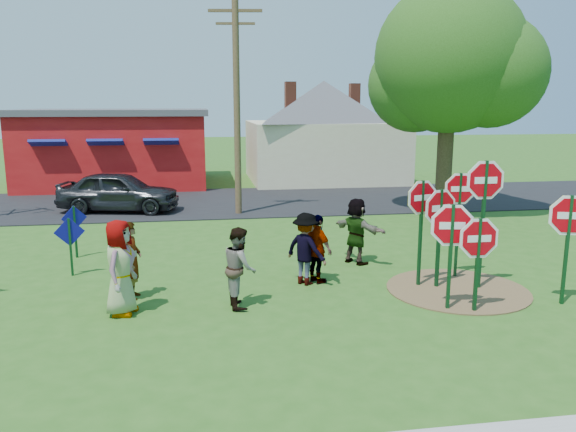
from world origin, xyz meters
name	(u,v)px	position (x,y,z in m)	size (l,w,h in m)	color
ground	(257,286)	(0.00, 0.00, 0.00)	(120.00, 120.00, 0.00)	#295819
road	(230,202)	(0.00, 11.50, 0.02)	(120.00, 7.50, 0.04)	black
dirt_patch	(457,290)	(4.50, -1.00, 0.01)	(3.20, 3.20, 0.03)	brown
red_building	(118,147)	(-5.50, 17.99, 1.97)	(9.40, 7.69, 3.90)	#9F0F11
cream_house	(323,127)	(5.50, 18.00, 2.92)	(9.40, 9.40, 6.50)	beige
stop_sign_a	(452,234)	(3.75, -2.11, 1.61)	(1.17, 0.22, 2.37)	#103E1D
stop_sign_b	(422,207)	(3.73, -0.56, 1.89)	(1.04, 0.32, 2.63)	#103E1D
stop_sign_c	(484,195)	(5.03, -0.95, 2.19)	(1.20, 0.08, 3.12)	#103E1D
stop_sign_d	(459,198)	(4.89, -0.04, 1.96)	(1.04, 0.09, 2.71)	#103E1D
stop_sign_e	(478,245)	(4.24, -2.31, 1.40)	(1.13, 0.08, 2.11)	#103E1D
stop_sign_f	(569,223)	(6.30, -2.16, 1.76)	(1.13, 0.34, 2.50)	#103E1D
stop_sign_g	(440,216)	(4.10, -0.73, 1.68)	(1.11, 0.35, 2.46)	#103E1D
blue_diamond_c	(70,240)	(-4.44, 1.52, 0.91)	(0.71, 0.19, 1.47)	#103E1D
blue_diamond_d	(75,225)	(-4.68, 3.24, 0.91)	(0.63, 0.31, 1.46)	#103E1D
person_a	(120,267)	(-2.87, -1.33, 0.97)	(0.95, 0.62, 1.95)	#3F4B8E
person_b	(132,260)	(-2.76, -0.38, 0.86)	(0.62, 0.41, 1.71)	#1F6760
person_c	(240,267)	(-0.48, -1.24, 0.85)	(0.82, 0.64, 1.70)	brown
person_d	(306,249)	(1.16, 0.00, 0.85)	(1.10, 0.63, 1.71)	#2D2E32
person_e	(317,249)	(1.44, 0.04, 0.82)	(0.97, 0.40, 1.65)	#593360
person_f	(356,231)	(2.80, 1.52, 0.88)	(1.64, 0.52, 1.76)	#184A2C
suv	(119,191)	(-4.42, 9.90, 0.82)	(1.85, 4.60, 1.57)	#2F2F34
utility_pole	(237,103)	(0.17, 8.79, 4.21)	(1.95, 0.38, 8.00)	#4C3823
leafy_tree	(453,66)	(8.09, 7.65, 5.54)	(6.06, 5.53, 8.61)	#382819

